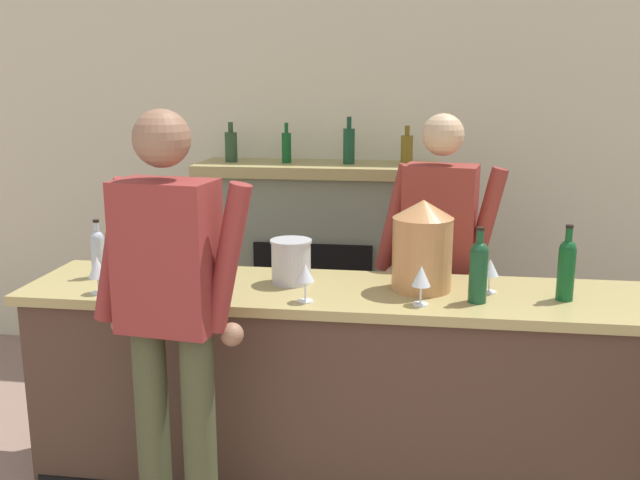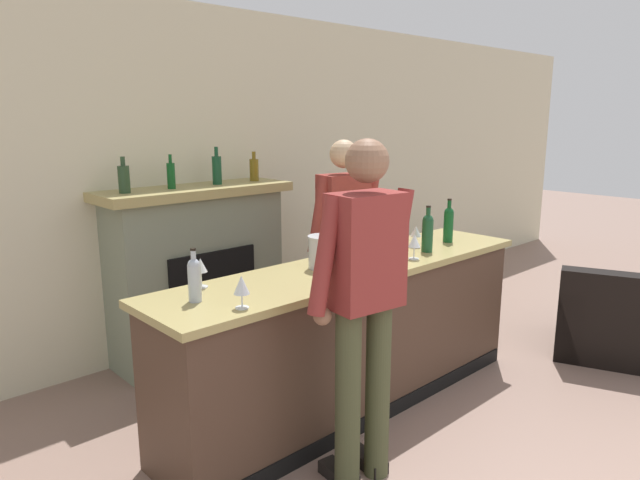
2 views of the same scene
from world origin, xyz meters
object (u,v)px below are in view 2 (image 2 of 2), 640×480
object	(u,v)px
wine_bottle_riesling_slim	(194,278)
wine_glass_mid_counter	(201,267)
potted_plant_corner	(434,263)
person_customer	(364,301)
ice_bucket_steel	(323,252)
wine_glass_back_row	(242,286)
wine_bottle_merlot_tall	(449,223)
person_bartender	(343,242)
wine_bottle_rose_blush	(428,231)
wine_glass_front_left	(416,232)
wine_glass_by_dispenser	(368,254)
fireplace_stone	(198,271)
armchair_black	(619,324)
copper_dispenser	(389,224)
wine_glass_near_bucket	(414,242)

from	to	relation	value
wine_bottle_riesling_slim	wine_glass_mid_counter	xyz separation A→B (m)	(0.15, 0.19, -0.01)
potted_plant_corner	person_customer	bearing A→B (deg)	-150.07
ice_bucket_steel	wine_glass_back_row	bearing A→B (deg)	-160.82
potted_plant_corner	ice_bucket_steel	size ratio (longest dim) A/B	3.54
wine_bottle_merlot_tall	person_bartender	bearing A→B (deg)	131.71
wine_bottle_rose_blush	wine_glass_front_left	bearing A→B (deg)	67.32
wine_glass_by_dispenser	wine_bottle_riesling_slim	bearing A→B (deg)	166.97
fireplace_stone	person_customer	world-z (taller)	person_customer
ice_bucket_steel	wine_glass_mid_counter	world-z (taller)	ice_bucket_steel
armchair_black	wine_bottle_rose_blush	size ratio (longest dim) A/B	3.53
copper_dispenser	wine_glass_by_dispenser	xyz separation A→B (m)	(-0.48, -0.25, -0.08)
person_bartender	wine_bottle_riesling_slim	distance (m)	1.69
ice_bucket_steel	wine_bottle_merlot_tall	xyz separation A→B (m)	(1.20, -0.09, 0.04)
wine_bottle_rose_blush	wine_glass_by_dispenser	world-z (taller)	wine_bottle_rose_blush
wine_bottle_rose_blush	wine_glass_by_dispenser	bearing A→B (deg)	-172.11
person_bartender	wine_bottle_merlot_tall	bearing A→B (deg)	-48.29
copper_dispenser	wine_glass_near_bucket	world-z (taller)	copper_dispenser
fireplace_stone	wine_glass_near_bucket	distance (m)	1.78
wine_bottle_riesling_slim	potted_plant_corner	bearing A→B (deg)	17.22
wine_glass_back_row	wine_glass_mid_counter	world-z (taller)	wine_glass_back_row
person_bartender	wine_glass_mid_counter	distance (m)	1.49
wine_bottle_riesling_slim	wine_glass_mid_counter	bearing A→B (deg)	51.50
ice_bucket_steel	wine_glass_near_bucket	xyz separation A→B (m)	(0.59, -0.24, 0.02)
wine_glass_by_dispenser	wine_bottle_merlot_tall	bearing A→B (deg)	9.56
person_bartender	wine_bottle_merlot_tall	distance (m)	0.80
fireplace_stone	wine_bottle_rose_blush	bearing A→B (deg)	-59.45
wine_bottle_merlot_tall	wine_glass_mid_counter	size ratio (longest dim) A/B	1.98
armchair_black	wine_glass_near_bucket	distance (m)	2.07
armchair_black	wine_glass_front_left	distance (m)	1.91
fireplace_stone	armchair_black	distance (m)	3.38
ice_bucket_steel	wine_glass_by_dispenser	xyz separation A→B (m)	(0.11, -0.27, 0.02)
armchair_black	wine_glass_near_bucket	xyz separation A→B (m)	(-1.75, 0.71, 0.82)
wine_bottle_riesling_slim	wine_glass_back_row	distance (m)	0.27
potted_plant_corner	wine_glass_front_left	world-z (taller)	wine_glass_front_left
armchair_black	wine_bottle_rose_blush	bearing A→B (deg)	152.62
wine_glass_near_bucket	copper_dispenser	bearing A→B (deg)	89.67
wine_bottle_merlot_tall	wine_glass_front_left	world-z (taller)	wine_bottle_merlot_tall
armchair_black	wine_bottle_riesling_slim	bearing A→B (deg)	164.18
copper_dispenser	wine_bottle_merlot_tall	distance (m)	0.61
person_bartender	wine_glass_front_left	distance (m)	0.57
person_customer	wine_bottle_merlot_tall	bearing A→B (deg)	20.38
wine_glass_by_dispenser	wine_glass_mid_counter	size ratio (longest dim) A/B	1.02
wine_bottle_merlot_tall	armchair_black	bearing A→B (deg)	-37.15
wine_glass_back_row	wine_glass_near_bucket	size ratio (longest dim) A/B	0.99
armchair_black	wine_glass_back_row	xyz separation A→B (m)	(-3.15, 0.68, 0.82)
wine_glass_front_left	wine_glass_near_bucket	xyz separation A→B (m)	(-0.30, -0.22, 0.01)
wine_bottle_riesling_slim	wine_bottle_rose_blush	distance (m)	1.75
wine_bottle_merlot_tall	wine_glass_mid_counter	xyz separation A→B (m)	(-1.96, 0.25, -0.03)
potted_plant_corner	wine_glass_near_bucket	distance (m)	2.60
wine_bottle_rose_blush	wine_glass_by_dispenser	distance (m)	0.72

